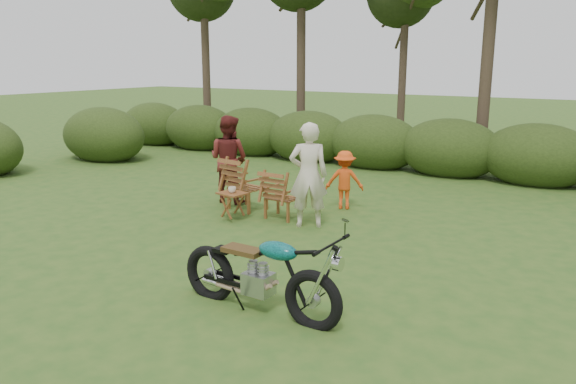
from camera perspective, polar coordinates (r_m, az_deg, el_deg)
The scene contains 10 objects.
ground at distance 6.67m, azimuth -6.56°, elevation -11.40°, with size 80.00×80.00×0.00m, color #2A501A.
tree_line at distance 14.87m, azimuth 19.68°, elevation 16.54°, with size 22.52×11.62×8.14m.
motorcycle at distance 6.53m, azimuth -2.99°, elevation -11.89°, with size 2.00×0.76×1.14m, color #0B908D, non-canonical shape.
lawn_chair_right at distance 10.11m, azimuth -0.52°, elevation -2.65°, with size 0.61×0.61×0.88m, color brown, non-canonical shape.
lawn_chair_left at distance 10.71m, azimuth -4.11°, elevation -1.76°, with size 0.69×0.69×1.01m, color #5C3217, non-canonical shape.
side_table at distance 9.96m, azimuth -5.64°, elevation -1.46°, with size 0.49×0.41×0.50m, color brown, non-canonical shape.
cup at distance 9.87m, azimuth -5.70°, elevation 0.23°, with size 0.14×0.14×0.11m, color beige.
adult_a at distance 9.63m, azimuth 2.05°, elevation -3.48°, with size 0.65×0.43×1.78m, color beige.
adult_b at distance 11.33m, azimuth -5.94°, elevation -0.96°, with size 0.84×0.65×1.73m, color maroon.
child at distance 10.80m, azimuth 5.70°, elevation -1.67°, with size 0.72×0.41×1.11m, color #E84C15.
Camera 1 is at (3.80, -4.73, 2.78)m, focal length 35.00 mm.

